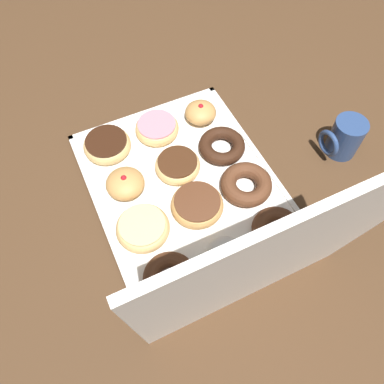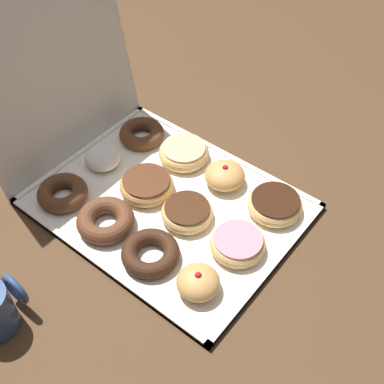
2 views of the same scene
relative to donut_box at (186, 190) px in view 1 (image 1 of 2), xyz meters
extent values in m
plane|color=#4C331E|center=(0.00, 0.00, -0.01)|extent=(3.00, 3.00, 0.00)
cube|color=white|center=(0.00, 0.00, 0.00)|extent=(0.42, 0.54, 0.01)
cube|color=white|center=(0.00, -0.27, 0.00)|extent=(0.42, 0.01, 0.01)
cube|color=white|center=(0.00, 0.27, 0.00)|extent=(0.42, 0.01, 0.01)
cube|color=white|center=(-0.20, 0.00, 0.00)|extent=(0.01, 0.54, 0.01)
cube|color=white|center=(0.20, 0.00, 0.00)|extent=(0.01, 0.54, 0.01)
cube|color=white|center=(0.00, 0.32, 0.27)|extent=(0.42, 0.09, 0.54)
ellipsoid|color=tan|center=(-0.13, -0.18, 0.03)|extent=(0.08, 0.08, 0.05)
sphere|color=#B21923|center=(-0.13, -0.18, 0.05)|extent=(0.01, 0.01, 0.01)
torus|color=#E5B770|center=(-0.01, -0.19, 0.02)|extent=(0.11, 0.11, 0.03)
cylinder|color=pink|center=(-0.01, -0.19, 0.04)|extent=(0.10, 0.10, 0.01)
torus|color=#E5B770|center=(0.13, -0.19, 0.02)|extent=(0.12, 0.12, 0.03)
cylinder|color=#381E11|center=(0.13, -0.19, 0.04)|extent=(0.10, 0.10, 0.01)
torus|color=#381E11|center=(-0.13, -0.07, 0.02)|extent=(0.12, 0.12, 0.03)
torus|color=#E5B770|center=(-0.01, -0.06, 0.02)|extent=(0.11, 0.11, 0.03)
cylinder|color=#472816|center=(-0.01, -0.06, 0.04)|extent=(0.09, 0.09, 0.01)
ellipsoid|color=tan|center=(0.13, -0.06, 0.03)|extent=(0.09, 0.09, 0.05)
sphere|color=#B21923|center=(0.13, -0.06, 0.05)|extent=(0.01, 0.01, 0.01)
torus|color=#59331E|center=(-0.13, 0.06, 0.02)|extent=(0.12, 0.12, 0.04)
torus|color=tan|center=(0.00, 0.06, 0.02)|extent=(0.12, 0.12, 0.03)
cylinder|color=#59331E|center=(0.00, 0.06, 0.04)|extent=(0.10, 0.10, 0.01)
torus|color=#E5B770|center=(0.13, 0.06, 0.02)|extent=(0.12, 0.12, 0.04)
cylinder|color=#EACC8C|center=(0.13, 0.06, 0.04)|extent=(0.10, 0.10, 0.01)
torus|color=#59331E|center=(-0.13, 0.19, 0.02)|extent=(0.11, 0.11, 0.03)
ellipsoid|color=white|center=(0.00, 0.19, 0.03)|extent=(0.08, 0.08, 0.05)
torus|color=#59331E|center=(0.12, 0.19, 0.02)|extent=(0.11, 0.11, 0.03)
cylinder|color=navy|center=(-0.40, 0.05, 0.04)|extent=(0.08, 0.08, 0.10)
cylinder|color=black|center=(-0.40, 0.05, 0.09)|extent=(0.07, 0.07, 0.01)
torus|color=navy|center=(-0.35, 0.05, 0.05)|extent=(0.01, 0.07, 0.07)
camera|label=1|loc=(0.19, 0.43, 0.76)|focal=35.43mm
camera|label=2|loc=(-0.53, -0.49, 0.82)|focal=46.83mm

